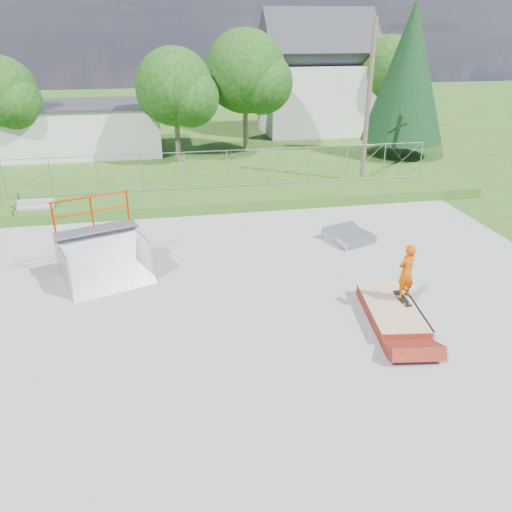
{
  "coord_description": "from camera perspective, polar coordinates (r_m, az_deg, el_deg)",
  "views": [
    {
      "loc": [
        -2.95,
        -12.72,
        7.56
      ],
      "look_at": [
        -0.35,
        1.09,
        1.1
      ],
      "focal_mm": 35.0,
      "sensor_mm": 36.0,
      "label": 1
    }
  ],
  "objects": [
    {
      "name": "ground",
      "position": [
        15.09,
        2.09,
        -5.39
      ],
      "size": [
        120.0,
        120.0,
        0.0
      ],
      "primitive_type": "plane",
      "color": "#265518",
      "rests_on": "ground"
    },
    {
      "name": "concrete_pad",
      "position": [
        15.08,
        2.09,
        -5.32
      ],
      "size": [
        20.0,
        16.0,
        0.04
      ],
      "primitive_type": "cube",
      "color": "#979795",
      "rests_on": "ground"
    },
    {
      "name": "grass_berm",
      "position": [
        23.58,
        -2.95,
        6.6
      ],
      "size": [
        24.0,
        3.0,
        0.5
      ],
      "primitive_type": "cube",
      "color": "#265518",
      "rests_on": "ground"
    },
    {
      "name": "grind_box",
      "position": [
        14.75,
        15.21,
        -6.16
      ],
      "size": [
        1.75,
        3.0,
        0.42
      ],
      "rotation": [
        0.0,
        0.0,
        -0.14
      ],
      "color": "maroon",
      "rests_on": "concrete_pad"
    },
    {
      "name": "quarter_pipe",
      "position": [
        16.51,
        -17.04,
        1.27
      ],
      "size": [
        3.2,
        2.96,
        2.6
      ],
      "primitive_type": null,
      "rotation": [
        0.0,
        0.0,
        0.35
      ],
      "color": "gray",
      "rests_on": "concrete_pad"
    },
    {
      "name": "flat_bank_ramp",
      "position": [
        19.56,
        10.63,
        2.23
      ],
      "size": [
        1.95,
        2.01,
        0.46
      ],
      "primitive_type": null,
      "rotation": [
        0.0,
        0.0,
        0.34
      ],
      "color": "gray",
      "rests_on": "concrete_pad"
    },
    {
      "name": "skateboard",
      "position": [
        14.97,
        16.39,
        -4.72
      ],
      "size": [
        0.28,
        0.81,
        0.13
      ],
      "primitive_type": "cube",
      "rotation": [
        0.14,
        0.0,
        0.07
      ],
      "color": "black",
      "rests_on": "grind_box"
    },
    {
      "name": "skater",
      "position": [
        14.6,
        16.77,
        -1.96
      ],
      "size": [
        0.69,
        0.58,
        1.61
      ],
      "primitive_type": "imported",
      "rotation": [
        0.0,
        0.0,
        3.53
      ],
      "color": "#C04A01",
      "rests_on": "grind_box"
    },
    {
      "name": "concrete_stairs",
      "position": [
        23.26,
        -23.95,
        4.59
      ],
      "size": [
        1.5,
        1.6,
        0.8
      ],
      "primitive_type": null,
      "color": "#979795",
      "rests_on": "ground"
    },
    {
      "name": "chain_link_fence",
      "position": [
        24.21,
        -3.34,
        9.91
      ],
      "size": [
        20.0,
        0.06,
        1.8
      ],
      "primitive_type": null,
      "color": "gray",
      "rests_on": "grass_berm"
    },
    {
      "name": "utility_building_flat",
      "position": [
        35.61,
        -19.19,
        13.58
      ],
      "size": [
        10.0,
        6.0,
        3.0
      ],
      "primitive_type": "cube",
      "color": "silver",
      "rests_on": "ground"
    },
    {
      "name": "gable_house",
      "position": [
        40.7,
        6.87,
        19.28
      ],
      "size": [
        8.4,
        6.08,
        8.94
      ],
      "color": "silver",
      "rests_on": "ground"
    },
    {
      "name": "utility_pole",
      "position": [
        27.08,
        12.7,
        16.57
      ],
      "size": [
        0.24,
        0.24,
        8.0
      ],
      "primitive_type": "cylinder",
      "color": "brown",
      "rests_on": "ground"
    },
    {
      "name": "tree_left_near",
      "position": [
        30.76,
        -8.79,
        18.23
      ],
      "size": [
        4.76,
        4.48,
        6.65
      ],
      "color": "brown",
      "rests_on": "ground"
    },
    {
      "name": "tree_center",
      "position": [
        33.15,
        -0.68,
        20.0
      ],
      "size": [
        5.44,
        5.12,
        7.6
      ],
      "color": "brown",
      "rests_on": "ground"
    },
    {
      "name": "tree_left_far",
      "position": [
        33.94,
        -26.76,
        16.08
      ],
      "size": [
        4.42,
        4.16,
        6.18
      ],
      "color": "brown",
      "rests_on": "ground"
    },
    {
      "name": "tree_right_far",
      "position": [
        40.51,
        15.46,
        19.61
      ],
      "size": [
        5.1,
        4.8,
        7.12
      ],
      "color": "brown",
      "rests_on": "ground"
    },
    {
      "name": "tree_back_mid",
      "position": [
        41.58,
        0.77,
        19.27
      ],
      "size": [
        4.08,
        3.84,
        5.7
      ],
      "color": "brown",
      "rests_on": "ground"
    },
    {
      "name": "conifer_tree",
      "position": [
        33.37,
        17.0,
        19.39
      ],
      "size": [
        5.04,
        5.04,
        9.1
      ],
      "color": "brown",
      "rests_on": "ground"
    }
  ]
}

